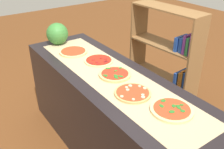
# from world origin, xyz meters

# --- Properties ---
(counter) EXTENTS (2.30, 0.71, 0.90)m
(counter) POSITION_xyz_m (0.00, 0.00, 0.45)
(counter) COLOR black
(counter) RESTS_ON ground_plane
(parchment_paper) EXTENTS (2.01, 0.47, 0.00)m
(parchment_paper) POSITION_xyz_m (0.00, 0.00, 0.90)
(parchment_paper) COLOR tan
(parchment_paper) RESTS_ON counter
(pizza_plain_0) EXTENTS (0.29, 0.29, 0.02)m
(pizza_plain_0) POSITION_xyz_m (-0.66, -0.04, 0.92)
(pizza_plain_0) COLOR #E5C17F
(pizza_plain_0) RESTS_ON parchment_paper
(pizza_pepperoni_1) EXTENTS (0.29, 0.29, 0.02)m
(pizza_pepperoni_1) POSITION_xyz_m (-0.33, 0.07, 0.91)
(pizza_pepperoni_1) COLOR #E5C17F
(pizza_pepperoni_1) RESTS_ON parchment_paper
(pizza_spinach_2) EXTENTS (0.29, 0.29, 0.03)m
(pizza_spinach_2) POSITION_xyz_m (0.00, 0.03, 0.92)
(pizza_spinach_2) COLOR #DBB26B
(pizza_spinach_2) RESTS_ON parchment_paper
(pizza_mushroom_3) EXTENTS (0.29, 0.29, 0.03)m
(pizza_mushroom_3) POSITION_xyz_m (0.33, -0.03, 0.91)
(pizza_mushroom_3) COLOR tan
(pizza_mushroom_3) RESTS_ON parchment_paper
(pizza_spinach_4) EXTENTS (0.31, 0.31, 0.03)m
(pizza_spinach_4) POSITION_xyz_m (0.66, 0.06, 0.91)
(pizza_spinach_4) COLOR #E5C17F
(pizza_spinach_4) RESTS_ON parchment_paper
(watermelon) EXTENTS (0.24, 0.24, 0.24)m
(watermelon) POSITION_xyz_m (-0.99, -0.06, 1.02)
(watermelon) COLOR #387A33
(watermelon) RESTS_ON counter
(bookshelf) EXTENTS (0.91, 0.34, 1.30)m
(bookshelf) POSITION_xyz_m (-0.21, 1.00, 0.58)
(bookshelf) COLOR brown
(bookshelf) RESTS_ON ground_plane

